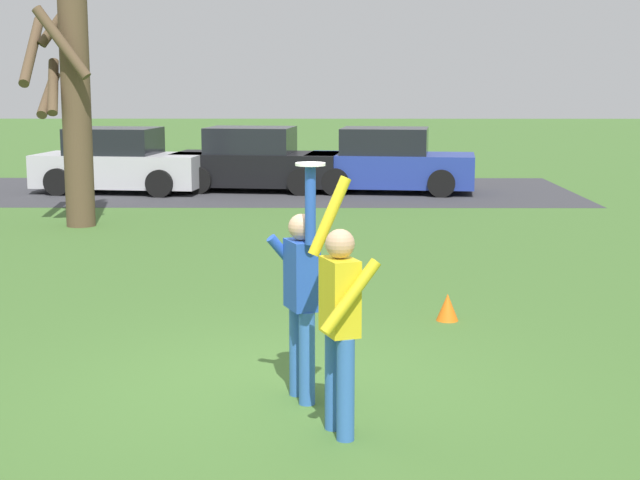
# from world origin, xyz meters

# --- Properties ---
(ground_plane) EXTENTS (120.00, 120.00, 0.00)m
(ground_plane) POSITION_xyz_m (0.00, 0.00, 0.00)
(ground_plane) COLOR #426B2D
(person_catcher) EXTENTS (0.48, 0.59, 2.08)m
(person_catcher) POSITION_xyz_m (0.20, -0.34, 0.98)
(person_catcher) COLOR #3366B7
(person_catcher) RESTS_ON ground_plane
(person_defender) EXTENTS (0.57, 0.64, 2.04)m
(person_defender) POSITION_xyz_m (0.51, -1.19, 0.98)
(person_defender) COLOR #3366B7
(person_defender) RESTS_ON ground_plane
(frisbee_disc) EXTENTS (0.25, 0.25, 0.02)m
(frisbee_disc) POSITION_xyz_m (0.28, -0.55, 2.09)
(frisbee_disc) COLOR white
(frisbee_disc) RESTS_ON person_catcher
(parked_car_silver) EXTENTS (4.30, 2.44, 1.59)m
(parked_car_silver) POSITION_xyz_m (-4.73, 15.38, 0.73)
(parked_car_silver) COLOR #BCBCC1
(parked_car_silver) RESTS_ON ground_plane
(parked_car_black) EXTENTS (4.30, 2.44, 1.59)m
(parked_car_black) POSITION_xyz_m (-1.39, 15.75, 0.73)
(parked_car_black) COLOR black
(parked_car_black) RESTS_ON ground_plane
(parked_car_blue) EXTENTS (4.30, 2.44, 1.59)m
(parked_car_blue) POSITION_xyz_m (1.96, 15.43, 0.73)
(parked_car_blue) COLOR #233893
(parked_car_blue) RESTS_ON ground_plane
(parking_strip) EXTENTS (16.00, 6.40, 0.01)m
(parking_strip) POSITION_xyz_m (-1.47, 15.60, 0.00)
(parking_strip) COLOR #38383D
(parking_strip) RESTS_ON ground_plane
(bare_tree_tall) EXTENTS (1.38, 1.67, 4.62)m
(bare_tree_tall) POSITION_xyz_m (-4.36, 9.76, 2.46)
(bare_tree_tall) COLOR brown
(bare_tree_tall) RESTS_ON ground_plane
(field_cone_orange) EXTENTS (0.26, 0.26, 0.32)m
(field_cone_orange) POSITION_xyz_m (1.82, 2.48, 0.16)
(field_cone_orange) COLOR orange
(field_cone_orange) RESTS_ON ground_plane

